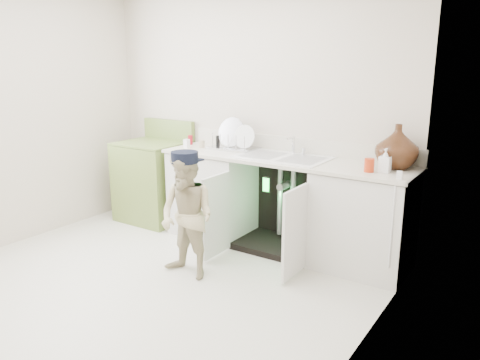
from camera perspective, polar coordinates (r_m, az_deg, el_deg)
name	(u,v)px	position (r m, az deg, el deg)	size (l,w,h in m)	color
ground	(153,280)	(4.05, -10.58, -11.91)	(3.50, 3.50, 0.00)	beige
room_shell	(145,131)	(3.68, -11.46, 5.87)	(6.00, 5.50, 1.26)	beige
counter_run	(286,201)	(4.46, 5.65, -2.56)	(2.44, 1.02, 1.27)	silver
avocado_stove	(154,180)	(5.41, -10.43, 0.02)	(0.72, 0.65, 1.12)	olive
repair_worker	(187,216)	(3.89, -6.45, -4.33)	(0.69, 0.84, 1.07)	beige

